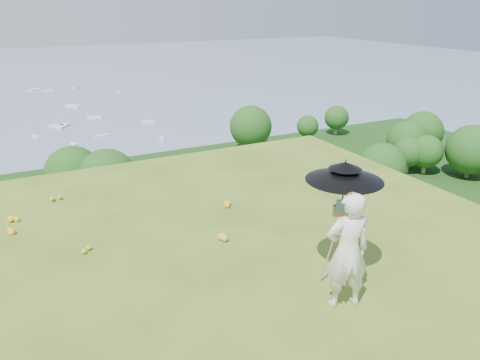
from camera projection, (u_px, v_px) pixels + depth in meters
name	position (u px, v px, depth m)	size (l,w,h in m)	color
ground	(204.00, 292.00, 7.51)	(14.00, 14.00, 0.00)	#47641C
forest_slope	(76.00, 356.00, 46.97)	(140.00, 56.00, 22.00)	#103D10
shoreline_tier	(44.00, 245.00, 82.73)	(170.00, 28.00, 8.00)	slate
bay_water	(6.00, 89.00, 219.21)	(700.00, 700.00, 0.00)	#7489A6
slope_trees	(56.00, 232.00, 41.97)	(110.00, 50.00, 6.00)	#1C4715
harbor_town	(38.00, 212.00, 80.41)	(110.00, 22.00, 5.00)	silver
wildflowers	(198.00, 281.00, 7.69)	(10.00, 10.50, 0.12)	gold
painter	(347.00, 251.00, 6.87)	(0.68, 0.45, 1.87)	silver
field_easel	(340.00, 242.00, 7.50)	(0.58, 0.58, 1.53)	#A86846
sun_umbrella	(344.00, 187.00, 7.19)	(1.20, 1.20, 0.89)	black
painter_cap	(353.00, 196.00, 6.55)	(0.19, 0.23, 0.10)	#C86D6F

